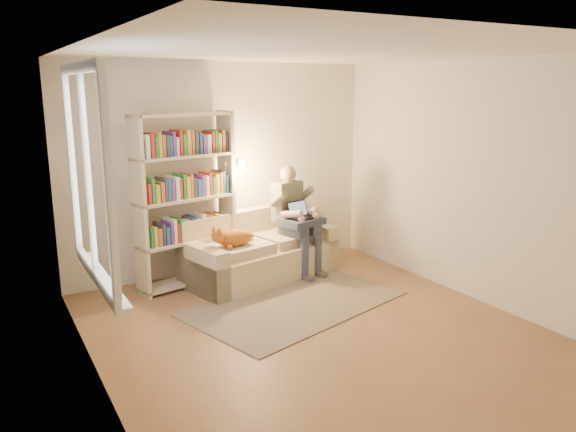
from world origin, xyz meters
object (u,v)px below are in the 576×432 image
sofa (259,254)px  laptop (298,214)px  cat (234,237)px  person (294,214)px  bookshelf (185,192)px

sofa → laptop: (0.46, -0.17, 0.49)m
sofa → cat: (-0.42, -0.21, 0.32)m
person → bookshelf: size_ratio=0.66×
sofa → cat: size_ratio=3.15×
sofa → bookshelf: bearing=157.4°
sofa → person: size_ratio=1.50×
cat → bookshelf: (-0.43, 0.37, 0.51)m
sofa → laptop: bearing=-32.1°
sofa → person: 0.67m
person → cat: bearing=178.4°
laptop → bookshelf: bookshelf is taller
sofa → bookshelf: size_ratio=1.00×
cat → sofa: bearing=14.7°
laptop → person: bearing=72.6°
person → cat: 0.92m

